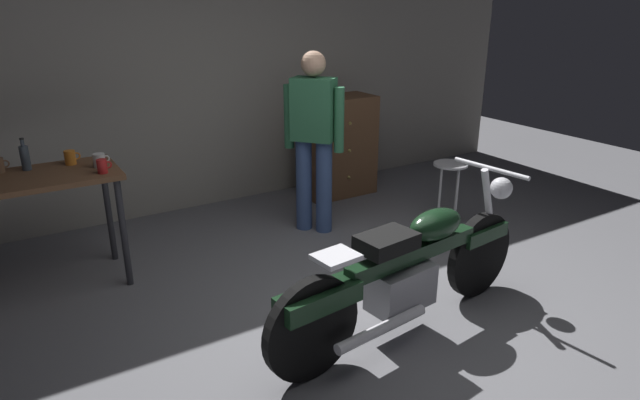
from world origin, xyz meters
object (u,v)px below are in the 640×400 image
(shop_stool, at_px, (450,178))
(wooden_dresser, at_px, (338,146))
(motorcycle, at_px, (409,269))
(mug_orange_travel, at_px, (70,157))
(mug_white_ceramic, at_px, (100,160))
(person_standing, at_px, (314,135))
(mug_red_diner, at_px, (102,166))
(bottle, at_px, (25,157))

(shop_stool, relative_size, wooden_dresser, 0.58)
(motorcycle, distance_m, shop_stool, 1.88)
(mug_orange_travel, height_order, mug_white_ceramic, mug_orange_travel)
(person_standing, bearing_deg, motorcycle, 129.50)
(mug_orange_travel, bearing_deg, mug_white_ceramic, -47.48)
(motorcycle, height_order, mug_orange_travel, mug_orange_travel)
(mug_red_diner, relative_size, bottle, 0.44)
(wooden_dresser, relative_size, mug_white_ceramic, 9.10)
(shop_stool, xyz_separation_m, mug_white_ceramic, (-2.96, 0.68, 0.45))
(shop_stool, relative_size, mug_red_diner, 6.04)
(shop_stool, bearing_deg, mug_red_diner, 170.20)
(wooden_dresser, distance_m, mug_orange_travel, 2.85)
(person_standing, height_order, shop_stool, person_standing)
(mug_red_diner, distance_m, bottle, 0.60)
(shop_stool, distance_m, mug_red_diner, 3.05)
(person_standing, distance_m, mug_white_ceramic, 1.84)
(mug_orange_travel, distance_m, bottle, 0.30)
(mug_white_ceramic, bearing_deg, mug_orange_travel, 132.52)
(shop_stool, height_order, mug_red_diner, mug_red_diner)
(wooden_dresser, height_order, mug_orange_travel, wooden_dresser)
(motorcycle, relative_size, mug_red_diner, 20.62)
(person_standing, height_order, mug_red_diner, person_standing)
(mug_orange_travel, relative_size, bottle, 0.49)
(shop_stool, bearing_deg, bottle, 165.47)
(motorcycle, relative_size, mug_orange_travel, 18.64)
(motorcycle, distance_m, mug_white_ceramic, 2.42)
(motorcycle, bearing_deg, mug_white_ceramic, 122.46)
(person_standing, relative_size, wooden_dresser, 1.52)
(motorcycle, bearing_deg, mug_red_diner, 125.46)
(motorcycle, distance_m, mug_orange_travel, 2.67)
(wooden_dresser, xyz_separation_m, mug_orange_travel, (-2.78, -0.51, 0.40))
(person_standing, bearing_deg, mug_orange_travel, 43.69)
(shop_stool, distance_m, bottle, 3.59)
(bottle, bearing_deg, person_standing, -6.59)
(shop_stool, xyz_separation_m, mug_orange_travel, (-3.14, 0.87, 0.46))
(wooden_dresser, bearing_deg, motorcycle, -113.90)
(motorcycle, distance_m, mug_red_diner, 2.30)
(mug_white_ceramic, bearing_deg, wooden_dresser, 14.93)
(person_standing, bearing_deg, mug_red_diner, 54.18)
(mug_red_diner, height_order, mug_white_ceramic, mug_white_ceramic)
(person_standing, height_order, mug_orange_travel, person_standing)
(mug_orange_travel, distance_m, mug_white_ceramic, 0.26)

